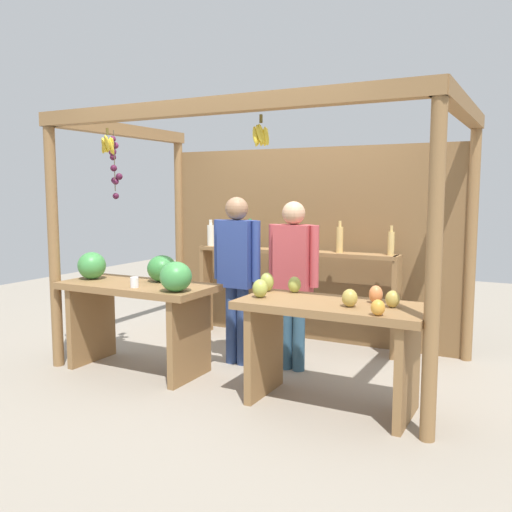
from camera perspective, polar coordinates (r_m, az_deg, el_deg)
The scene contains 7 objects.
ground_plane at distance 5.32m, azimuth 0.99°, elevation -10.94°, with size 12.00×12.00×0.00m, color gray.
market_stall at distance 5.50m, azimuth 3.13°, elevation 3.85°, with size 3.46×2.05×2.30m.
fruit_counter_left at distance 5.04m, azimuth -12.00°, elevation -4.02°, with size 1.42×0.69×1.05m.
fruit_counter_right at distance 4.17m, azimuth 7.72°, elevation -7.42°, with size 1.40×0.65×0.95m.
bottle_shelf_unit at distance 5.81m, azimuth 3.71°, elevation -1.45°, with size 2.22×0.22×1.32m.
vendor_man at distance 5.09m, azimuth -1.98°, elevation -0.98°, with size 0.48×0.21×1.56m.
vendor_woman at distance 4.93m, azimuth 3.87°, elevation -1.54°, with size 0.48×0.21×1.52m.
Camera 1 is at (2.28, -4.53, 1.61)m, focal length 38.72 mm.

